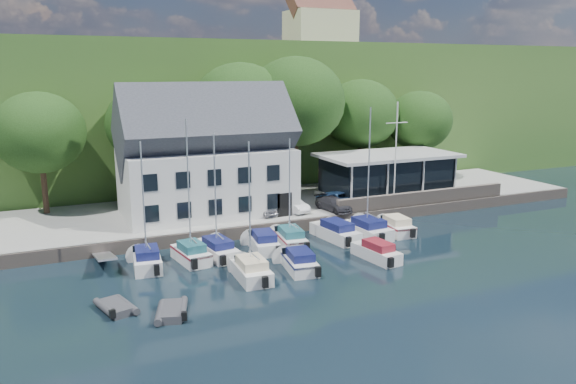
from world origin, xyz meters
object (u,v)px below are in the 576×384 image
object	(u,v)px
car_white	(291,204)
boat_r1_1	(189,199)
dinghy_1	(172,310)
car_blue	(340,199)
boat_r1_4	(290,190)
harbor_building	(206,163)
boat_r2_1	(250,212)
boat_r2_3	(376,250)
boat_r1_3	(263,241)
club_pavilion	(387,174)
boat_r1_7	(395,224)
boat_r1_6	(368,178)
dinghy_0	(116,306)
flagpole	(396,154)
car_silver	(264,208)
boat_r1_2	(215,198)
car_dgrey	(334,204)
boat_r1_0	(144,203)
boat_r2_2	(299,259)
boat_r1_5	(335,230)

from	to	relation	value
car_white	boat_r1_1	size ratio (longest dim) A/B	0.43
dinghy_1	car_blue	bearing A→B (deg)	55.17
dinghy_1	boat_r1_4	bearing A→B (deg)	55.78
harbor_building	car_blue	xyz separation A→B (m)	(11.43, -2.87, -3.66)
boat_r1_4	boat_r2_1	bearing A→B (deg)	-126.54
boat_r2_3	boat_r2_1	bearing A→B (deg)	172.12
harbor_building	boat_r1_3	bearing A→B (deg)	-79.29
club_pavilion	boat_r1_3	xyz separation A→B (m)	(-16.33, -8.31, -2.32)
car_blue	boat_r1_7	bearing A→B (deg)	-90.83
boat_r1_7	club_pavilion	bearing A→B (deg)	65.41
car_white	boat_r1_7	distance (m)	9.11
boat_r1_6	boat_r2_3	distance (m)	6.83
boat_r1_4	dinghy_0	xyz separation A→B (m)	(-13.67, -6.97, -3.98)
flagpole	boat_r1_3	size ratio (longest dim) A/B	1.62
car_silver	boat_r1_2	size ratio (longest dim) A/B	0.39
flagpole	boat_r1_7	bearing A→B (deg)	-123.21
harbor_building	boat_r2_1	xyz separation A→B (m)	(-1.21, -13.90, -0.96)
car_dgrey	boat_r1_0	xyz separation A→B (m)	(-17.15, -5.34, 2.96)
boat_r2_3	boat_r1_2	bearing A→B (deg)	145.40
harbor_building	boat_r2_2	size ratio (longest dim) A/B	2.50
boat_r1_0	boat_r2_3	xyz separation A→B (m)	(15.06, -4.76, -3.86)
boat_r1_1	boat_r1_6	bearing A→B (deg)	-7.53
boat_r2_3	car_white	bearing A→B (deg)	89.94
boat_r2_3	boat_r1_7	bearing A→B (deg)	37.49
car_dgrey	boat_r1_1	xyz separation A→B (m)	(-14.11, -5.30, 2.90)
boat_r1_0	boat_r2_1	xyz separation A→B (m)	(5.70, -4.64, -0.16)
boat_r1_4	dinghy_1	distance (m)	14.62
harbor_building	boat_r1_5	distance (m)	12.51
car_blue	boat_r1_6	size ratio (longest dim) A/B	0.42
car_dgrey	boat_r1_5	bearing A→B (deg)	-126.19
boat_r2_1	harbor_building	bearing A→B (deg)	87.81
boat_r1_6	flagpole	bearing A→B (deg)	35.36
car_dgrey	boat_r1_0	world-z (taller)	boat_r1_0
harbor_building	boat_r1_2	bearing A→B (deg)	-102.15
boat_r1_1	boat_r1_5	distance (m)	12.32
boat_r2_1	dinghy_1	size ratio (longest dim) A/B	3.10
boat_r2_2	boat_r1_0	bearing A→B (deg)	163.39
club_pavilion	flagpole	distance (m)	4.84
boat_r1_0	boat_r1_3	size ratio (longest dim) A/B	1.58
harbor_building	boat_r1_1	world-z (taller)	harbor_building
club_pavilion	car_silver	world-z (taller)	club_pavilion
club_pavilion	boat_r1_7	xyz separation A→B (m)	(-4.87, -8.59, -2.33)
car_dgrey	dinghy_1	distance (m)	21.92
boat_r2_3	car_silver	bearing A→B (deg)	102.18
boat_r1_5	car_dgrey	bearing A→B (deg)	56.22
flagpole	boat_r2_2	distance (m)	17.59
boat_r1_3	boat_r1_1	bearing A→B (deg)	-167.63
boat_r1_7	boat_r2_1	size ratio (longest dim) A/B	0.65
boat_r2_2	dinghy_1	size ratio (longest dim) A/B	2.03
boat_r1_1	boat_r2_2	xyz separation A→B (m)	(6.20, -4.40, -3.79)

